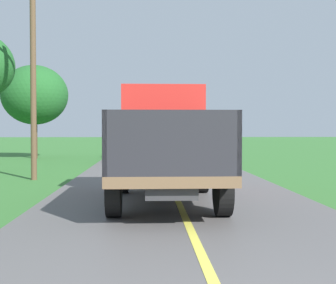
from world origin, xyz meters
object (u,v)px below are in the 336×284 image
Objects in this scene: utility_pole_roadside at (33,68)px; roadside_tree_near_left at (35,95)px; banana_truck_far at (151,134)px; banana_truck_near at (163,142)px.

utility_pole_roadside is 1.30× the size of roadside_tree_near_left.
banana_truck_far is 10.76m from utility_pole_roadside.
utility_pole_roadside is 12.41m from roadside_tree_near_left.
utility_pole_roadside is at bearing -76.85° from roadside_tree_near_left.
roadside_tree_near_left is at bearing 112.73° from banana_truck_near.
banana_truck_near is at bearing -49.00° from utility_pole_roadside.
utility_pole_roadside is (-4.15, -9.63, 2.41)m from banana_truck_far.
roadside_tree_near_left reaches higher than banana_truck_near.
banana_truck_far is at bearing 66.66° from utility_pole_roadside.
roadside_tree_near_left is (-7.15, 17.06, 2.35)m from banana_truck_near.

